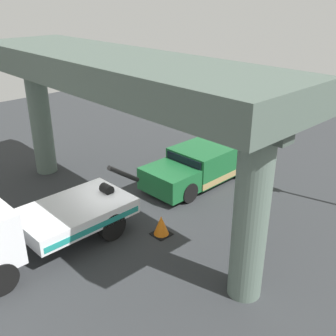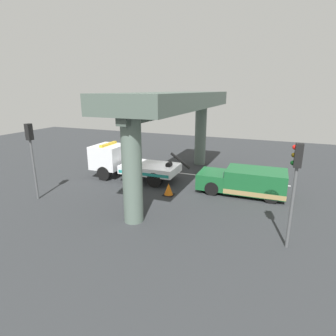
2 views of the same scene
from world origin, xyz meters
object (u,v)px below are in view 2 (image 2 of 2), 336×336
(towed_van_green, at_px, (246,182))
(traffic_light_near, at_px, (295,174))
(traffic_light_far, at_px, (31,145))
(traffic_cone_orange, at_px, (169,189))
(tow_truck_white, at_px, (126,162))

(towed_van_green, bearing_deg, traffic_light_near, 113.16)
(towed_van_green, height_order, traffic_light_near, traffic_light_near)
(traffic_light_near, xyz_separation_m, traffic_light_far, (13.50, 0.00, 0.08))
(traffic_light_near, xyz_separation_m, traffic_cone_orange, (6.61, -3.48, -2.77))
(traffic_light_near, bearing_deg, traffic_cone_orange, -27.75)
(tow_truck_white, bearing_deg, traffic_light_near, 153.06)
(tow_truck_white, xyz_separation_m, towed_van_green, (-8.39, -0.02, -0.42))
(towed_van_green, relative_size, traffic_light_far, 1.19)
(traffic_light_near, height_order, traffic_cone_orange, traffic_light_near)
(traffic_light_far, distance_m, traffic_cone_orange, 8.23)
(tow_truck_white, relative_size, towed_van_green, 1.39)
(traffic_light_near, distance_m, traffic_light_far, 13.50)
(tow_truck_white, xyz_separation_m, traffic_cone_orange, (-4.12, 1.98, -0.85))
(towed_van_green, bearing_deg, traffic_cone_orange, 25.01)
(tow_truck_white, distance_m, traffic_light_far, 6.44)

